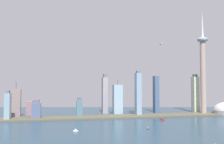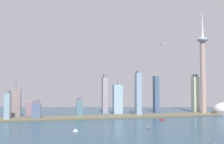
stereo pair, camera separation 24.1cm
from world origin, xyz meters
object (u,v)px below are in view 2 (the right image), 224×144
Objects in this scene: skyscraper_2 at (79,108)px; skyscraper_3 at (118,99)px; observation_tower at (203,66)px; boat_3 at (162,120)px; skyscraper_1 at (36,110)px; skyscraper_4 at (156,94)px; skyscraper_9 at (8,106)px; airplane at (161,44)px; boat_6 at (148,128)px; skyscraper_5 at (195,94)px; skyscraper_7 at (138,96)px; skyscraper_8 at (30,108)px; skyscraper_10 at (16,103)px; skyscraper_6 at (138,94)px; skyscraper_0 at (105,95)px; boat_0 at (76,131)px.

skyscraper_3 reaches higher than skyscraper_2.
boat_3 is at bearing -152.11° from observation_tower.
skyscraper_1 is 375.06m from skyscraper_4.
skyscraper_4 reaches higher than skyscraper_9.
skyscraper_9 is 455.42m from airplane.
boat_6 is (-128.39, -274.04, -57.49)m from skyscraper_4.
skyscraper_3 is 256.19m from skyscraper_5.
skyscraper_4 is 72.33m from skyscraper_7.
boat_3 is at bearing -15.70° from skyscraper_1.
skyscraper_7 is 2.68× the size of skyscraper_8.
skyscraper_4 reaches higher than skyscraper_2.
skyscraper_10 reaches higher than skyscraper_2.
skyscraper_5 is at bearing 5.26° from skyscraper_9.
skyscraper_6 is (169.41, -10.44, 38.50)m from skyscraper_2.
skyscraper_9 is (-302.51, -59.15, -9.38)m from skyscraper_3.
boat_6 is at bearing -141.29° from observation_tower.
airplane reaches higher than skyscraper_3.
skyscraper_2 is at bearing -176.00° from skyscraper_5.
skyscraper_5 is at bearing -9.57° from skyscraper_0.
observation_tower reaches higher than skyscraper_3.
skyscraper_1 reaches higher than boat_6.
skyscraper_9 is (-558.20, -51.41, -23.37)m from skyscraper_5.
skyscraper_3 reaches higher than boat_6.
skyscraper_10 is (-260.98, -35.37, -19.18)m from skyscraper_0.
skyscraper_1 is 0.67× the size of skyscraper_9.
observation_tower is 22.12× the size of boat_3.
skyscraper_10 is at bearing 171.78° from skyscraper_6.
skyscraper_5 is 8.48× the size of boat_3.
skyscraper_7 is at bearing -123.29° from airplane.
skyscraper_5 reaches higher than boat_3.
skyscraper_5 is 354.81m from boat_6.
skyscraper_5 is 1.62× the size of skyscraper_9.
boat_6 is at bearing -135.74° from skyscraper_5.
skyscraper_8 reaches higher than boat_0.
skyscraper_7 is 372.46m from skyscraper_9.
skyscraper_6 reaches higher than skyscraper_0.
skyscraper_9 is at bearing -169.46° from skyscraper_4.
skyscraper_5 is 190.97m from skyscraper_7.
skyscraper_3 is 287.05m from boat_0.
skyscraper_6 is 119.44m from boat_3.
skyscraper_6 reaches higher than boat_0.
skyscraper_0 is 105.58m from skyscraper_7.
skyscraper_5 is (373.87, 26.16, 34.35)m from skyscraper_2.
skyscraper_6 is (-204.46, -36.60, 4.15)m from skyscraper_5.
skyscraper_9 is at bearing -77.12° from airplane.
skyscraper_2 reaches higher than skyscraper_8.
boat_3 is at bearing -72.37° from skyscraper_6.
skyscraper_7 is (-194.37, 47.29, -92.47)m from observation_tower.
skyscraper_6 is at bearing -3.53° from skyscraper_2.
skyscraper_6 is (83.25, -85.10, 4.84)m from skyscraper_0.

